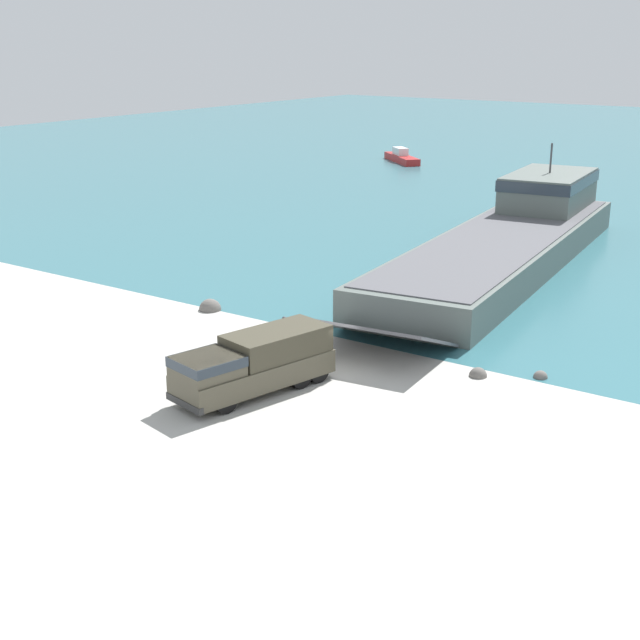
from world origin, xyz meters
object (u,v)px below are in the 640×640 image
object	(u,v)px
moored_boat_a	(402,157)
mooring_bollard	(284,323)
cargo_crate	(209,384)
landing_craft	(513,235)
soldier_on_ramp	(233,349)
military_truck	(254,362)

from	to	relation	value
moored_boat_a	mooring_bollard	distance (m)	71.71
cargo_crate	landing_craft	bearing A→B (deg)	88.32
landing_craft	cargo_crate	world-z (taller)	landing_craft
landing_craft	cargo_crate	size ratio (longest dim) A/B	43.38
landing_craft	mooring_bollard	bearing A→B (deg)	-105.48
landing_craft	soldier_on_ramp	xyz separation A→B (m)	(-1.87, -29.65, -0.76)
soldier_on_ramp	landing_craft	bearing A→B (deg)	56.62
military_truck	mooring_bollard	size ratio (longest dim) A/B	10.47
moored_boat_a	mooring_bollard	bearing A→B (deg)	65.31
moored_boat_a	mooring_bollard	world-z (taller)	moored_boat_a
cargo_crate	soldier_on_ramp	bearing A→B (deg)	107.71
landing_craft	military_truck	distance (m)	31.33
moored_boat_a	landing_craft	bearing A→B (deg)	79.30
landing_craft	soldier_on_ramp	size ratio (longest dim) A/B	23.04
military_truck	landing_craft	bearing A→B (deg)	-165.66
moored_boat_a	cargo_crate	world-z (taller)	moored_boat_a
soldier_on_ramp	moored_boat_a	bearing A→B (deg)	84.17
moored_boat_a	cargo_crate	bearing A→B (deg)	64.26
military_truck	moored_boat_a	bearing A→B (deg)	-141.94
mooring_bollard	cargo_crate	distance (m)	9.68
military_truck	cargo_crate	distance (m)	2.37
military_truck	cargo_crate	bearing A→B (deg)	-42.91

